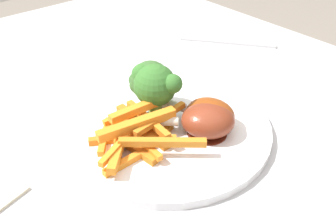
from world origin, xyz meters
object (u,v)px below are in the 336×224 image
object	(u,v)px
dining_table	(163,184)
chicken_drumstick_near	(204,121)
chicken_drumstick_far	(207,114)
fork	(228,42)
dinner_plate	(168,127)
broccoli_floret_middle	(149,82)
carrot_fries_pile	(136,132)
broccoli_floret_front	(156,85)

from	to	relation	value
dining_table	chicken_drumstick_near	xyz separation A→B (m)	(0.05, 0.03, 0.13)
chicken_drumstick_far	dining_table	bearing A→B (deg)	-131.34
dining_table	chicken_drumstick_far	xyz separation A→B (m)	(0.04, 0.04, 0.13)
fork	dinner_plate	bearing A→B (deg)	-100.82
broccoli_floret_middle	chicken_drumstick_near	bearing A→B (deg)	11.30
carrot_fries_pile	chicken_drumstick_far	xyz separation A→B (m)	(0.04, 0.09, 0.01)
broccoli_floret_front	dining_table	bearing A→B (deg)	-22.28
dining_table	chicken_drumstick_far	size ratio (longest dim) A/B	9.78
chicken_drumstick_near	broccoli_floret_middle	bearing A→B (deg)	-168.70
broccoli_floret_middle	fork	bearing A→B (deg)	108.37
dining_table	fork	xyz separation A→B (m)	(-0.13, 0.28, 0.10)
dining_table	chicken_drumstick_far	distance (m)	0.15
dinner_plate	carrot_fries_pile	size ratio (longest dim) A/B	1.90
dining_table	fork	size ratio (longest dim) A/B	5.99
dinner_plate	broccoli_floret_front	bearing A→B (deg)	175.17
broccoli_floret_front	chicken_drumstick_far	world-z (taller)	broccoli_floret_front
chicken_drumstick_near	dining_table	bearing A→B (deg)	-147.89
broccoli_floret_middle	chicken_drumstick_far	size ratio (longest dim) A/B	0.63
dinner_plate	broccoli_floret_front	distance (m)	0.06
carrot_fries_pile	broccoli_floret_front	bearing A→B (deg)	116.59
dinner_plate	fork	world-z (taller)	dinner_plate
broccoli_floret_middle	carrot_fries_pile	distance (m)	0.08
dining_table	broccoli_floret_middle	size ratio (longest dim) A/B	15.56
dining_table	fork	world-z (taller)	fork
broccoli_floret_middle	chicken_drumstick_far	distance (m)	0.09
dining_table	broccoli_floret_middle	distance (m)	0.16
dining_table	broccoli_floret_front	xyz separation A→B (m)	(-0.02, 0.01, 0.16)
broccoli_floret_front	chicken_drumstick_near	xyz separation A→B (m)	(0.07, 0.02, -0.03)
broccoli_floret_front	broccoli_floret_middle	bearing A→B (deg)	173.05
dinner_plate	chicken_drumstick_near	size ratio (longest dim) A/B	2.56
chicken_drumstick_near	carrot_fries_pile	bearing A→B (deg)	-120.53
chicken_drumstick_far	broccoli_floret_front	bearing A→B (deg)	-151.68
dinner_plate	carrot_fries_pile	world-z (taller)	carrot_fries_pile
carrot_fries_pile	chicken_drumstick_near	size ratio (longest dim) A/B	1.34
dining_table	dinner_plate	world-z (taller)	dinner_plate
dinner_plate	chicken_drumstick_far	size ratio (longest dim) A/B	2.46
chicken_drumstick_near	fork	world-z (taller)	chicken_drumstick_near
broccoli_floret_middle	broccoli_floret_front	bearing A→B (deg)	-6.95
broccoli_floret_front	fork	size ratio (longest dim) A/B	0.41
broccoli_floret_front	fork	world-z (taller)	broccoli_floret_front
dinner_plate	fork	bearing A→B (deg)	116.34
broccoli_floret_middle	chicken_drumstick_far	xyz separation A→B (m)	(0.08, 0.03, -0.02)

